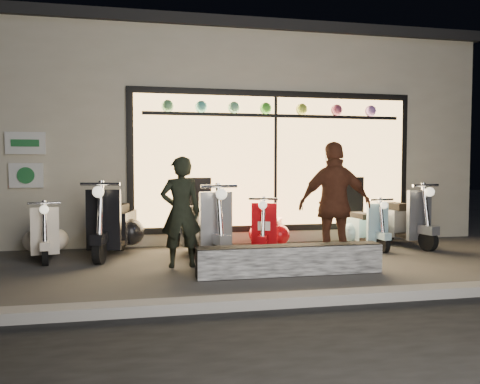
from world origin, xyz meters
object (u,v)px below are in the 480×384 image
object	(u,v)px
woman	(335,205)
man	(181,212)
graffiti_barrier	(290,260)
scooter_red	(268,230)
scooter_silver	(203,228)

from	to	relation	value
woman	man	bearing A→B (deg)	-9.63
graffiti_barrier	scooter_red	distance (m)	1.76
man	woman	distance (m)	2.21
scooter_red	woman	size ratio (longest dim) A/B	0.70
scooter_silver	man	bearing A→B (deg)	-128.85
scooter_silver	scooter_red	bearing A→B (deg)	-6.23
graffiti_barrier	scooter_red	world-z (taller)	scooter_red
graffiti_barrier	scooter_red	bearing A→B (deg)	84.95
man	graffiti_barrier	bearing A→B (deg)	147.86
man	scooter_red	bearing A→B (deg)	-150.90
scooter_red	man	distance (m)	1.87
scooter_red	man	bearing A→B (deg)	-126.23
graffiti_barrier	scooter_silver	distance (m)	1.91
scooter_silver	man	world-z (taller)	man
graffiti_barrier	woman	bearing A→B (deg)	22.06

